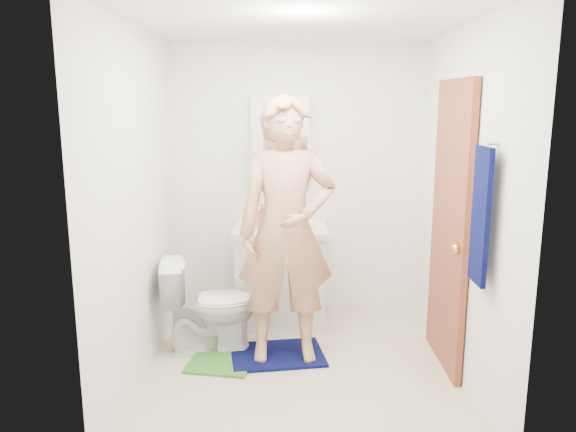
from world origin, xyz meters
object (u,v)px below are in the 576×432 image
object	(u,v)px
vanity_cabinet	(281,277)
towel	(481,216)
toothbrush_cup	(298,219)
toilet	(210,305)
man	(286,231)
soap_dispenser	(262,216)
medicine_cabinet	(281,136)

from	to	relation	value
vanity_cabinet	towel	bearing A→B (deg)	-51.53
towel	toothbrush_cup	bearing A→B (deg)	122.87
toilet	toothbrush_cup	bearing A→B (deg)	-53.26
towel	toilet	size ratio (longest dim) A/B	1.10
towel	man	distance (m)	1.38
towel	soap_dispenser	distance (m)	1.98
toilet	man	world-z (taller)	man
vanity_cabinet	toothbrush_cup	world-z (taller)	toothbrush_cup
soap_dispenser	towel	bearing A→B (deg)	-47.17
medicine_cabinet	man	xyz separation A→B (m)	(0.05, -0.96, -0.62)
towel	medicine_cabinet	bearing A→B (deg)	124.61
towel	vanity_cabinet	bearing A→B (deg)	128.47
medicine_cabinet	toilet	bearing A→B (deg)	-124.02
vanity_cabinet	man	world-z (taller)	man
medicine_cabinet	towel	bearing A→B (deg)	-55.39
toilet	toothbrush_cup	size ratio (longest dim) A/B	5.84
toothbrush_cup	soap_dispenser	bearing A→B (deg)	-153.15
man	toothbrush_cup	bearing A→B (deg)	79.49
medicine_cabinet	soap_dispenser	world-z (taller)	medicine_cabinet
medicine_cabinet	toothbrush_cup	xyz separation A→B (m)	(0.15, -0.12, -0.70)
soap_dispenser	medicine_cabinet	bearing A→B (deg)	60.40
medicine_cabinet	toothbrush_cup	bearing A→B (deg)	-37.86
towel	soap_dispenser	xyz separation A→B (m)	(-1.33, 1.44, -0.30)
toothbrush_cup	man	size ratio (longest dim) A/B	0.06
medicine_cabinet	toothbrush_cup	size ratio (longest dim) A/B	5.62
man	toilet	bearing A→B (deg)	160.53
vanity_cabinet	toilet	xyz separation A→B (m)	(-0.54, -0.57, -0.04)
medicine_cabinet	toilet	world-z (taller)	medicine_cabinet
medicine_cabinet	soap_dispenser	bearing A→B (deg)	-119.60
toilet	man	xyz separation A→B (m)	(0.59, -0.16, 0.62)
towel	man	xyz separation A→B (m)	(-1.13, 0.75, -0.27)
towel	toilet	bearing A→B (deg)	151.96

